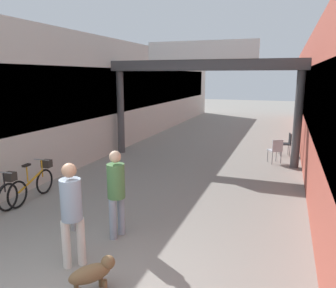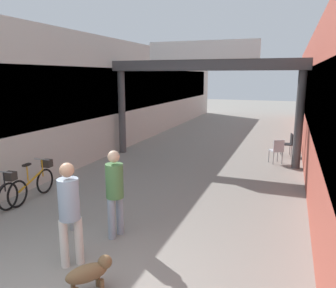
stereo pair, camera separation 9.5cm
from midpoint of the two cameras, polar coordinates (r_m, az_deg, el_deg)
storefront_left at (r=16.44m, az=-9.11°, el=8.76°), size 3.00×26.00×4.55m
arcade_sign_gateway at (r=12.12m, az=6.31°, el=11.58°), size 7.40×0.47×4.32m
pedestrian_with_dog at (r=5.62m, az=-16.34°, el=-10.61°), size 0.48×0.48×1.78m
pedestrian_companion at (r=6.43m, az=-8.84°, el=-7.59°), size 0.41×0.41×1.74m
dog_on_leash at (r=5.22m, az=-12.79°, el=-20.93°), size 0.62×0.70×0.52m
bicycle_orange_second at (r=9.13m, az=-21.93°, el=-6.16°), size 0.46×1.69×0.98m
bollard_post_metal at (r=7.01m, az=-16.10°, el=-9.97°), size 0.10×0.10×1.13m
cafe_chair_aluminium_nearer at (r=12.35m, az=18.68°, el=-0.85°), size 0.55×0.55×0.89m
cafe_chair_black_farther at (r=13.72m, az=20.47°, el=0.25°), size 0.46×0.46×0.89m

